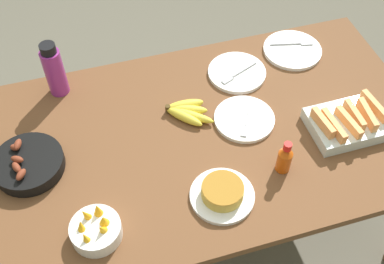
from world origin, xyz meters
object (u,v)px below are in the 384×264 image
at_px(melon_tray, 347,123).
at_px(empty_plate_near_front, 292,50).
at_px(banana_bunch, 186,111).
at_px(fruit_bowl_mango, 96,229).
at_px(skillet, 27,164).
at_px(water_bottle, 54,70).
at_px(empty_plate_far_right, 244,119).
at_px(empty_plate_far_left, 237,73).
at_px(hot_sauce_bottle, 285,158).
at_px(frittata_plate_center, 222,193).

relative_size(melon_tray, empty_plate_near_front, 1.08).
xyz_separation_m(banana_bunch, fruit_bowl_mango, (-0.41, -0.41, 0.02)).
height_order(banana_bunch, empty_plate_near_front, banana_bunch).
height_order(skillet, fruit_bowl_mango, fruit_bowl_mango).
distance_m(empty_plate_near_front, water_bottle, 1.00).
bearing_deg(empty_plate_far_right, skillet, 179.46).
xyz_separation_m(empty_plate_near_front, water_bottle, (-1.00, 0.05, 0.10)).
bearing_deg(fruit_bowl_mango, empty_plate_far_left, 39.78).
relative_size(skillet, hot_sauce_bottle, 2.47).
distance_m(frittata_plate_center, empty_plate_near_front, 0.81).
bearing_deg(empty_plate_far_left, frittata_plate_center, -114.77).
xyz_separation_m(banana_bunch, hot_sauce_bottle, (0.26, -0.34, 0.04)).
relative_size(banana_bunch, skillet, 0.52).
bearing_deg(frittata_plate_center, empty_plate_far_left, 65.23).
xyz_separation_m(frittata_plate_center, empty_plate_far_left, (0.25, 0.55, -0.02)).
height_order(skillet, empty_plate_far_left, skillet).
relative_size(empty_plate_near_front, hot_sauce_bottle, 1.79).
relative_size(empty_plate_far_right, fruit_bowl_mango, 1.43).
xyz_separation_m(fruit_bowl_mango, water_bottle, (-0.04, 0.68, 0.08)).
relative_size(skillet, frittata_plate_center, 1.58).
bearing_deg(empty_plate_far_right, empty_plate_far_left, 76.30).
xyz_separation_m(skillet, hot_sauce_bottle, (0.86, -0.26, 0.03)).
height_order(banana_bunch, empty_plate_far_right, banana_bunch).
distance_m(skillet, fruit_bowl_mango, 0.38).
bearing_deg(banana_bunch, empty_plate_far_right, -23.87).
xyz_separation_m(banana_bunch, frittata_plate_center, (0.01, -0.39, 0.01)).
bearing_deg(empty_plate_near_front, empty_plate_far_left, -167.20).
xyz_separation_m(frittata_plate_center, empty_plate_far_right, (0.19, 0.30, -0.02)).
height_order(skillet, empty_plate_near_front, skillet).
bearing_deg(empty_plate_near_front, skillet, -165.16).
relative_size(melon_tray, water_bottle, 1.14).
bearing_deg(frittata_plate_center, empty_plate_near_front, 48.98).
bearing_deg(skillet, empty_plate_far_right, -150.13).
relative_size(frittata_plate_center, hot_sauce_bottle, 1.57).
relative_size(water_bottle, hot_sauce_bottle, 1.69).
distance_m(skillet, empty_plate_near_front, 1.19).
distance_m(banana_bunch, fruit_bowl_mango, 0.58).
bearing_deg(skillet, banana_bunch, -141.70).
bearing_deg(skillet, hot_sauce_bottle, -166.24).
bearing_deg(melon_tray, empty_plate_far_left, 126.06).
height_order(banana_bunch, empty_plate_far_left, banana_bunch).
bearing_deg(empty_plate_near_front, empty_plate_far_right, -137.47).
distance_m(melon_tray, frittata_plate_center, 0.56).
height_order(empty_plate_near_front, water_bottle, water_bottle).
relative_size(banana_bunch, melon_tray, 0.66).
height_order(skillet, empty_plate_far_right, skillet).
height_order(frittata_plate_center, fruit_bowl_mango, fruit_bowl_mango).
xyz_separation_m(skillet, empty_plate_near_front, (1.15, 0.30, -0.02)).
bearing_deg(fruit_bowl_mango, frittata_plate_center, 2.41).
bearing_deg(empty_plate_far_left, empty_plate_far_right, -103.70).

